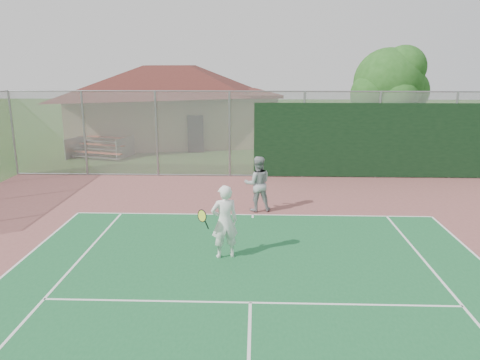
% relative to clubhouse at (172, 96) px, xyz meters
% --- Properties ---
extents(back_fence, '(20.08, 0.11, 3.53)m').
position_rel_clubhouse_xyz_m(back_fence, '(7.06, -9.07, -1.02)').
color(back_fence, gray).
rests_on(back_fence, ground).
extents(clubhouse, '(13.65, 10.45, 5.30)m').
position_rel_clubhouse_xyz_m(clubhouse, '(0.00, 0.00, 0.00)').
color(clubhouse, tan).
rests_on(clubhouse, ground).
extents(bleachers, '(3.06, 2.25, 0.99)m').
position_rel_clubhouse_xyz_m(bleachers, '(-2.75, -5.21, -2.17)').
color(bleachers, '#AC4827').
rests_on(bleachers, ground).
extents(tree, '(3.88, 3.68, 5.42)m').
position_rel_clubhouse_xyz_m(tree, '(11.37, -5.16, 0.87)').
color(tree, '#3D2A16').
rests_on(tree, ground).
extents(player_white_front, '(1.03, 0.74, 1.80)m').
position_rel_clubhouse_xyz_m(player_white_front, '(4.30, -17.43, -1.79)').
color(player_white_front, white).
rests_on(player_white_front, ground).
extents(player_grey_back, '(0.93, 0.77, 1.75)m').
position_rel_clubhouse_xyz_m(player_grey_back, '(5.10, -13.71, -1.81)').
color(player_grey_back, '#9A9C9F').
rests_on(player_grey_back, ground).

